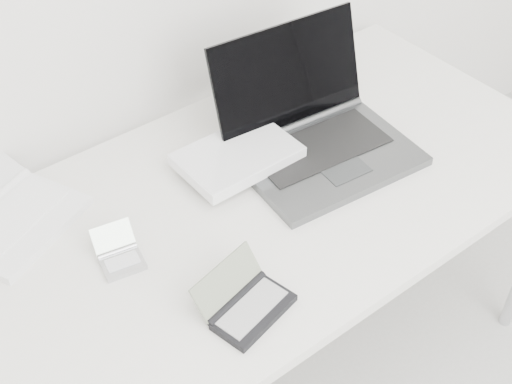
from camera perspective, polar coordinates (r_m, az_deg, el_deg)
desk at (r=1.71m, az=-0.03°, el=-1.49°), size 1.60×0.80×0.73m
laptop_large at (r=1.77m, az=3.10°, el=4.15°), size 0.56×0.42×0.28m
netbook_open_white at (r=1.70m, az=-19.79°, el=-1.54°), size 0.41×0.44×0.10m
pda_silver at (r=1.55m, az=-10.85°, el=-5.05°), size 0.11×0.12×0.06m
palmtop_charcoal at (r=1.44m, az=-0.78°, el=-8.94°), size 0.20×0.17×0.08m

